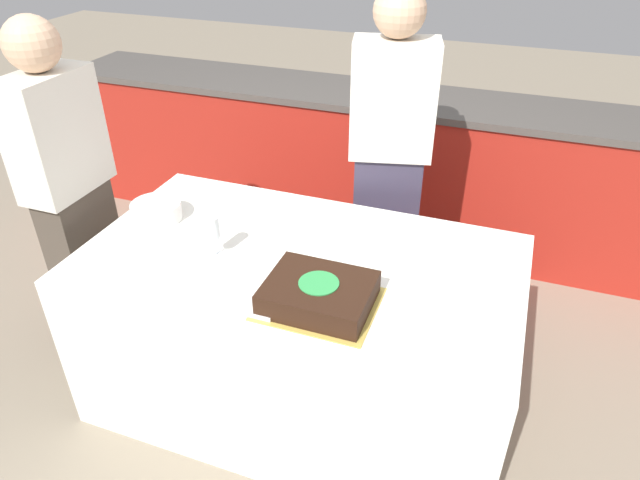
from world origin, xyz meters
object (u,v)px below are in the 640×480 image
object	(u,v)px
person_cutting_cake	(389,164)
person_seated_left	(72,197)
cake	(319,294)
wine_glass	(213,229)
plate_stack	(157,211)

from	to	relation	value
person_cutting_cake	person_seated_left	world-z (taller)	person_cutting_cake
cake	wine_glass	world-z (taller)	wine_glass
person_cutting_cake	person_seated_left	size ratio (longest dim) A/B	1.05
cake	person_cutting_cake	xyz separation A→B (m)	(0.00, 0.95, 0.07)
wine_glass	person_seated_left	size ratio (longest dim) A/B	0.11
cake	person_seated_left	xyz separation A→B (m)	(-1.25, 0.25, 0.03)
wine_glass	person_cutting_cake	world-z (taller)	person_cutting_cake
cake	person_seated_left	world-z (taller)	person_seated_left
person_seated_left	wine_glass	bearing A→B (deg)	-97.48
cake	person_cutting_cake	world-z (taller)	person_cutting_cake
wine_glass	person_seated_left	world-z (taller)	person_seated_left
wine_glass	person_cutting_cake	size ratio (longest dim) A/B	0.10
plate_stack	wine_glass	xyz separation A→B (m)	(0.38, -0.17, 0.08)
wine_glass	person_seated_left	xyz separation A→B (m)	(-0.76, 0.10, -0.05)
wine_glass	person_seated_left	distance (m)	0.77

